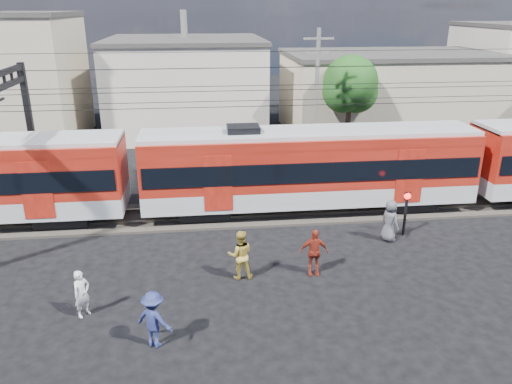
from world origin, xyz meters
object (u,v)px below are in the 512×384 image
commuter_train (313,166)px  pedestrian_c (154,320)px  pedestrian_a (82,294)px  crossing_signal (406,205)px

commuter_train → pedestrian_c: size_ratio=27.42×
pedestrian_c → pedestrian_a: bearing=-7.7°
pedestrian_a → pedestrian_c: (2.48, -1.87, 0.09)m
commuter_train → crossing_signal: commuter_train is taller
commuter_train → crossing_signal: 4.81m
commuter_train → crossing_signal: (3.52, -3.13, -0.98)m
crossing_signal → pedestrian_a: bearing=-159.8°
pedestrian_c → crossing_signal: (10.53, 6.66, 0.51)m
commuter_train → pedestrian_c: commuter_train is taller
pedestrian_a → commuter_train: bearing=-9.5°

